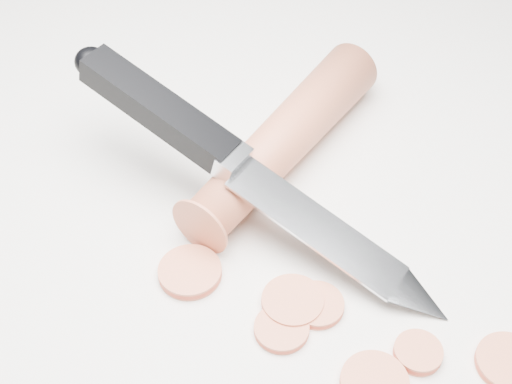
{
  "coord_description": "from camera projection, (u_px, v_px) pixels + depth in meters",
  "views": [
    {
      "loc": [
        -0.04,
        -0.28,
        0.37
      ],
      "look_at": [
        -0.05,
        0.05,
        0.02
      ],
      "focal_mm": 50.0,
      "sensor_mm": 36.0,
      "label": 1
    }
  ],
  "objects": [
    {
      "name": "carrot_slice_5",
      "position": [
        190.0,
        272.0,
        0.45
      ],
      "size": [
        0.04,
        0.04,
        0.01
      ],
      "primitive_type": "cylinder",
      "color": "#CD623F",
      "rests_on": "ground"
    },
    {
      "name": "carrot",
      "position": [
        285.0,
        138.0,
        0.51
      ],
      "size": [
        0.14,
        0.19,
        0.04
      ],
      "primitive_type": "cylinder",
      "rotation": [
        1.57,
        0.0,
        -0.58
      ],
      "color": "#BD5737",
      "rests_on": "ground"
    },
    {
      "name": "carrot_slice_1",
      "position": [
        374.0,
        383.0,
        0.4
      ],
      "size": [
        0.04,
        0.04,
        0.01
      ],
      "primitive_type": "cylinder",
      "color": "#CD623F",
      "rests_on": "ground"
    },
    {
      "name": "carrot_slice_6",
      "position": [
        282.0,
        329.0,
        0.42
      ],
      "size": [
        0.03,
        0.03,
        0.01
      ],
      "primitive_type": "cylinder",
      "color": "#CD623F",
      "rests_on": "ground"
    },
    {
      "name": "carrot_slice_4",
      "position": [
        509.0,
        363.0,
        0.41
      ],
      "size": [
        0.04,
        0.04,
        0.01
      ],
      "primitive_type": "cylinder",
      "color": "#CD623F",
      "rests_on": "ground"
    },
    {
      "name": "ground",
      "position": [
        326.0,
        266.0,
        0.46
      ],
      "size": [
        2.4,
        2.4,
        0.0
      ],
      "primitive_type": "plane",
      "color": "silver",
      "rests_on": "ground"
    },
    {
      "name": "carrot_slice_3",
      "position": [
        418.0,
        352.0,
        0.41
      ],
      "size": [
        0.03,
        0.03,
        0.01
      ],
      "primitive_type": "cylinder",
      "color": "#CD623F",
      "rests_on": "ground"
    },
    {
      "name": "carrot_slice_2",
      "position": [
        293.0,
        302.0,
        0.44
      ],
      "size": [
        0.04,
        0.04,
        0.01
      ],
      "primitive_type": "cylinder",
      "color": "#CD623F",
      "rests_on": "ground"
    },
    {
      "name": "carrot_slice_0",
      "position": [
        317.0,
        305.0,
        0.43
      ],
      "size": [
        0.03,
        0.03,
        0.01
      ],
      "primitive_type": "cylinder",
      "color": "#CD623F",
      "rests_on": "ground"
    },
    {
      "name": "kitchen_knife",
      "position": [
        254.0,
        172.0,
        0.46
      ],
      "size": [
        0.26,
        0.19,
        0.09
      ],
      "primitive_type": null,
      "color": "#B4B7BB",
      "rests_on": "ground"
    }
  ]
}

